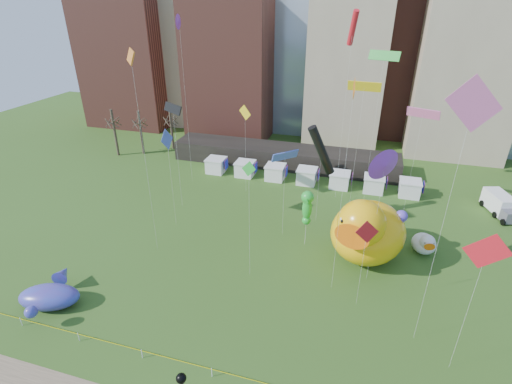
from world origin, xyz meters
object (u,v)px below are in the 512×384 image
(small_duck, at_px, (424,243))
(seahorse_purple, at_px, (400,224))
(whale_inflatable, at_px, (50,295))
(box_truck, at_px, (500,204))
(seahorse_green, at_px, (307,205))
(big_duck, at_px, (366,230))

(small_duck, relative_size, seahorse_purple, 0.66)
(small_duck, xyz_separation_m, whale_inflatable, (-34.11, -18.67, -0.14))
(box_truck, bearing_deg, whale_inflatable, -162.15)
(box_truck, bearing_deg, seahorse_green, -165.15)
(whale_inflatable, bearing_deg, big_duck, 12.99)
(small_duck, relative_size, box_truck, 0.59)
(small_duck, bearing_deg, box_truck, 40.87)
(big_duck, bearing_deg, box_truck, 59.72)
(small_duck, relative_size, seahorse_green, 0.54)
(small_duck, bearing_deg, seahorse_green, -179.16)
(seahorse_purple, height_order, whale_inflatable, seahorse_purple)
(whale_inflatable, relative_size, box_truck, 1.10)
(small_duck, bearing_deg, whale_inflatable, -160.25)
(seahorse_green, xyz_separation_m, box_truck, (23.54, 14.63, -3.93))
(small_duck, distance_m, whale_inflatable, 38.89)
(big_duck, bearing_deg, seahorse_purple, 45.35)
(whale_inflatable, bearing_deg, box_truck, 18.59)
(big_duck, distance_m, small_duck, 7.65)
(seahorse_green, distance_m, seahorse_purple, 10.08)
(seahorse_green, xyz_separation_m, whale_inflatable, (-21.03, -16.41, -4.14))
(big_duck, height_order, whale_inflatable, big_duck)
(big_duck, bearing_deg, whale_inflatable, -133.59)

